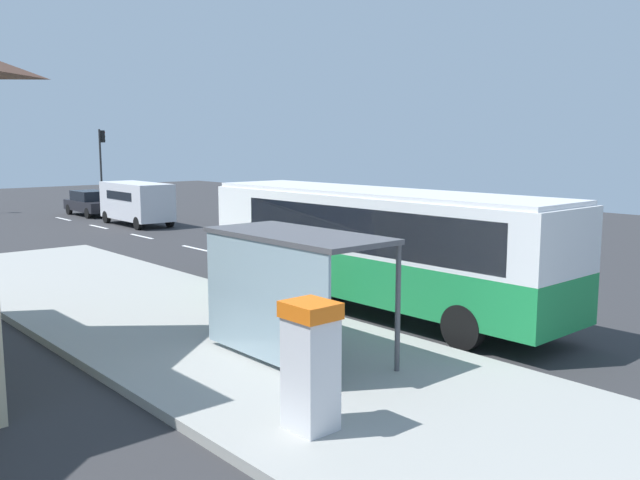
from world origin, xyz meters
name	(u,v)px	position (x,y,z in m)	size (l,w,h in m)	color
ground_plane	(191,250)	(0.00, 14.00, -0.02)	(56.00, 92.00, 0.04)	#2D2D30
sidewalk_platform	(217,336)	(-6.40, 2.00, 0.09)	(6.20, 30.00, 0.18)	#999993
lane_stripe_seg_1	(500,316)	(0.25, -1.00, 0.01)	(0.16, 2.20, 0.01)	silver
lane_stripe_seg_2	(363,286)	(0.25, 4.00, 0.01)	(0.16, 2.20, 0.01)	silver
lane_stripe_seg_3	(267,264)	(0.25, 9.00, 0.01)	(0.16, 2.20, 0.01)	silver
lane_stripe_seg_4	(196,249)	(0.25, 14.00, 0.01)	(0.16, 2.20, 0.01)	silver
lane_stripe_seg_5	(142,236)	(0.25, 19.00, 0.01)	(0.16, 2.20, 0.01)	silver
lane_stripe_seg_6	(99,227)	(0.25, 24.00, 0.01)	(0.16, 2.20, 0.01)	silver
lane_stripe_seg_7	(63,219)	(0.25, 29.00, 0.01)	(0.16, 2.20, 0.01)	silver
bus	(374,242)	(-1.71, 1.64, 1.84)	(2.63, 11.03, 3.21)	#1E8C47
white_van	(137,200)	(2.20, 23.41, 1.34)	(2.12, 5.24, 2.30)	silver
sedan_near	(91,203)	(2.30, 29.88, 0.79)	(1.88, 4.42, 1.52)	black
ticket_machine	(311,365)	(-8.15, -3.35, 1.17)	(0.66, 0.76, 1.94)	silver
recycling_bin_blue	(296,299)	(-4.20, 1.83, 0.66)	(0.52, 0.52, 0.95)	blue
recycling_bin_yellow	(279,294)	(-4.20, 2.53, 0.66)	(0.52, 0.52, 0.95)	yellow
recycling_bin_orange	(262,289)	(-4.20, 3.23, 0.66)	(0.52, 0.52, 0.95)	orange
recycling_bin_green	(247,285)	(-4.20, 3.93, 0.66)	(0.52, 0.52, 0.95)	green
traffic_light_near_side	(102,156)	(5.50, 35.33, 3.56)	(0.49, 0.28, 5.40)	#2D2D2D
bus_shelter	(285,264)	(-6.41, -0.53, 2.10)	(1.80, 4.00, 2.50)	#4C4C51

